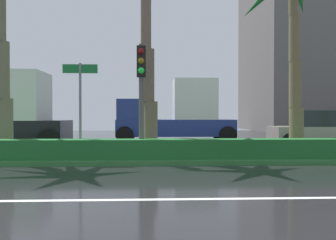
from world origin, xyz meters
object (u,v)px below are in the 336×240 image
Objects in this scene: box_truck_following at (177,114)px; street_name_sign at (80,97)px; traffic_signal_median_right at (141,80)px; car_in_traffic_leading at (317,129)px.

street_name_sign is at bearing 65.84° from box_truck_following.
box_truck_following is (1.66, 8.23, -1.07)m from traffic_signal_median_right.
traffic_signal_median_right is 0.83× the size of car_in_traffic_leading.
traffic_signal_median_right is at bearing 78.57° from box_truck_following.
traffic_signal_median_right is at bearing -5.29° from street_name_sign.
street_name_sign reaches higher than car_in_traffic_leading.
box_truck_following reaches higher than car_in_traffic_leading.
traffic_signal_median_right is 1.19× the size of street_name_sign.
car_in_traffic_leading is at bearing 33.20° from traffic_signal_median_right.
box_truck_following is at bearing -23.09° from car_in_traffic_leading.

